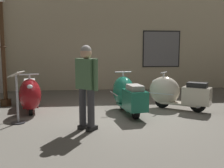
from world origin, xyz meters
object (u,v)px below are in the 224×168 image
scooter_2 (174,93)px  visitor_0 (86,82)px  scooter_0 (30,94)px  info_stanchion (17,102)px  scooter_1 (127,94)px  lamppost (3,46)px

scooter_2 → visitor_0: bearing=70.6°
scooter_0 → visitor_0: 2.13m
info_stanchion → scooter_1: bearing=16.4°
lamppost → visitor_0: 3.30m
scooter_1 → info_stanchion: size_ratio=1.52×
scooter_1 → lamppost: lamppost is taller
scooter_2 → visitor_0: size_ratio=0.94×
scooter_0 → scooter_1: 2.36m
scooter_0 → visitor_0: visitor_0 is taller
lamppost → scooter_0: bearing=-44.6°
visitor_0 → scooter_0: bearing=84.4°
scooter_1 → visitor_0: (-0.98, -1.30, 0.48)m
visitor_0 → scooter_1: bearing=6.0°
scooter_1 → info_stanchion: (-2.41, -0.71, 0.01)m
lamppost → info_stanchion: size_ratio=2.77×
scooter_0 → visitor_0: (1.37, -1.55, 0.49)m
scooter_2 → info_stanchion: bearing=50.7°
scooter_1 → lamppost: 3.55m
scooter_0 → visitor_0: bearing=29.3°
scooter_2 → lamppost: bearing=25.8°
lamppost → scooter_1: bearing=-18.6°
scooter_2 → info_stanchion: info_stanchion is taller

